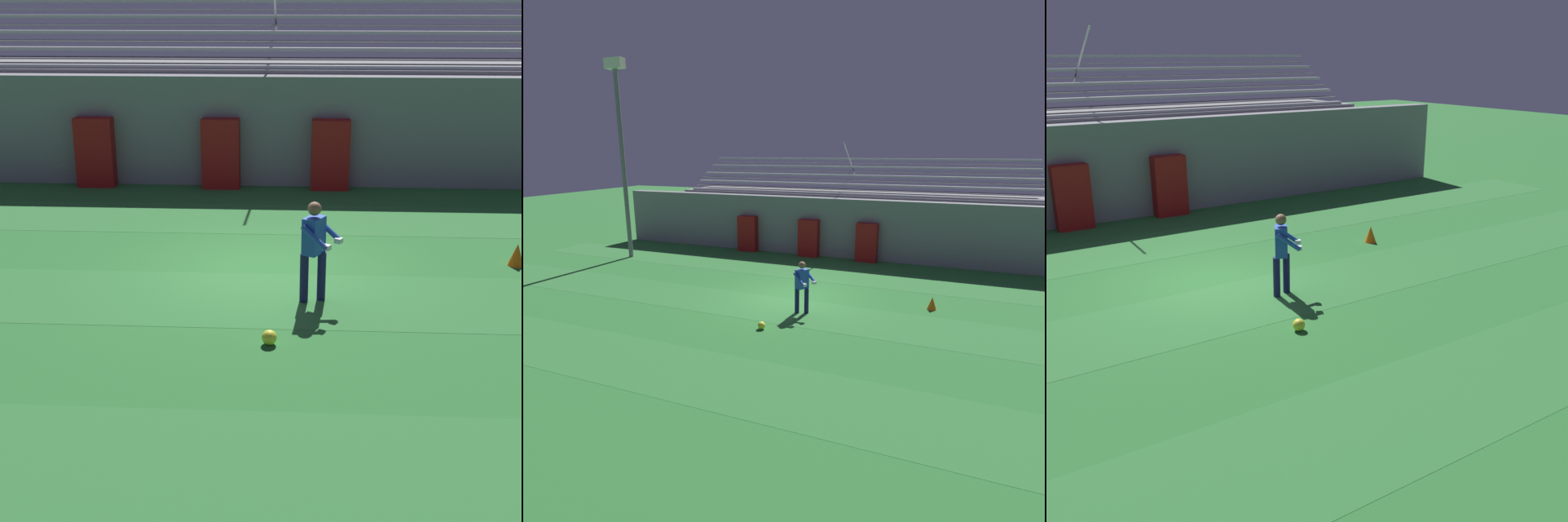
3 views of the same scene
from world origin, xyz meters
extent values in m
plane|color=#2D7533|center=(0.00, 0.00, 0.00)|extent=(80.00, 80.00, 0.00)
cube|color=#337A38|center=(0.00, -6.00, 0.00)|extent=(28.00, 2.30, 0.01)
cube|color=#337A38|center=(0.00, -1.40, 0.00)|extent=(28.00, 2.30, 0.01)
cube|color=#337A38|center=(0.00, 3.20, 0.00)|extent=(28.00, 2.30, 0.01)
cube|color=gray|center=(0.00, 6.50, 1.40)|extent=(24.00, 0.60, 2.80)
cube|color=maroon|center=(-1.40, 5.95, 0.89)|extent=(0.97, 0.44, 1.79)
cube|color=maroon|center=(1.40, 5.95, 0.89)|extent=(0.97, 0.44, 1.79)
cube|color=gray|center=(0.00, 8.85, 1.45)|extent=(18.00, 3.90, 2.90)
cube|color=#B7B7BC|center=(0.00, 7.25, 2.95)|extent=(17.10, 0.36, 0.10)
cube|color=gray|center=(0.00, 7.05, 2.72)|extent=(17.10, 0.60, 0.04)
cube|color=#B7B7BC|center=(0.00, 7.95, 3.35)|extent=(17.10, 0.36, 0.10)
cube|color=gray|center=(0.00, 7.75, 3.12)|extent=(17.10, 0.60, 0.04)
cube|color=#B7B7BC|center=(0.00, 8.65, 3.75)|extent=(17.10, 0.36, 0.10)
cube|color=gray|center=(0.00, 8.45, 3.52)|extent=(17.10, 0.60, 0.04)
cube|color=#B7B7BC|center=(0.00, 9.35, 4.15)|extent=(17.10, 0.36, 0.10)
cube|color=gray|center=(0.00, 9.15, 3.92)|extent=(17.10, 0.60, 0.04)
cube|color=#B7B7BC|center=(0.00, 10.05, 4.55)|extent=(17.10, 0.36, 0.10)
cube|color=gray|center=(0.00, 9.85, 4.32)|extent=(17.10, 0.60, 0.04)
cylinder|color=#B7B7BC|center=(-0.13, 8.40, 4.60)|extent=(0.06, 2.63, 1.65)
cylinder|color=#19194C|center=(1.01, -1.37, 0.41)|extent=(0.19, 0.19, 0.82)
cylinder|color=#19194C|center=(0.73, -1.46, 0.41)|extent=(0.19, 0.19, 0.82)
cube|color=#234CB2|center=(0.87, -1.41, 1.12)|extent=(0.40, 0.45, 0.60)
sphere|color=brown|center=(0.87, -1.41, 1.56)|extent=(0.22, 0.22, 0.22)
cylinder|color=#234CB2|center=(1.11, -1.27, 1.17)|extent=(0.46, 0.31, 0.37)
cylinder|color=#234CB2|center=(0.87, -1.69, 1.17)|extent=(0.46, 0.31, 0.37)
cube|color=silver|center=(1.26, -1.41, 1.04)|extent=(0.15, 0.15, 0.08)
cube|color=silver|center=(1.07, -1.75, 1.04)|extent=(0.15, 0.15, 0.08)
sphere|color=yellow|center=(0.23, -3.05, 0.11)|extent=(0.22, 0.22, 0.22)
cone|color=orange|center=(4.66, 0.44, 0.21)|extent=(0.30, 0.30, 0.42)
camera|label=1|loc=(0.62, -12.40, 4.68)|focal=50.00mm
camera|label=2|loc=(5.17, -13.61, 4.93)|focal=30.00mm
camera|label=3|loc=(-5.00, -11.29, 4.60)|focal=42.00mm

